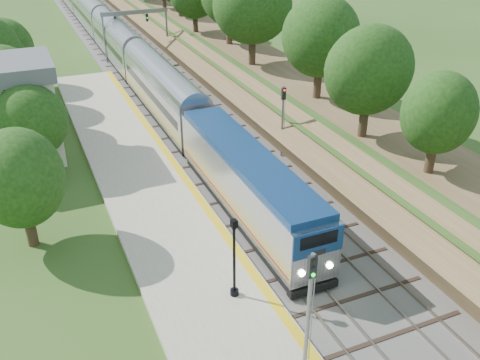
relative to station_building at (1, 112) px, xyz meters
name	(u,v)px	position (x,y,z in m)	size (l,w,h in m)	color
trackbed	(126,50)	(16.00, 30.00, -4.02)	(9.50, 170.00, 0.28)	#4C4944
platform	(166,221)	(8.80, -14.00, -3.90)	(6.40, 68.00, 0.38)	#A09481
yellow_stripe	(208,210)	(11.65, -14.00, -3.70)	(0.55, 68.00, 0.01)	gold
embankment	(184,31)	(24.35, 30.00, -2.14)	(10.64, 170.00, 11.70)	brown
station_building	(1,112)	(0.00, 0.00, 0.00)	(8.60, 6.60, 8.00)	white
signal_gantry	(135,22)	(16.47, 24.99, 0.73)	(8.40, 0.38, 6.20)	slate
trees_behind_platform	(51,148)	(2.83, -9.33, 0.44)	(7.82, 53.32, 7.21)	#332316
train	(92,16)	(14.00, 44.22, -1.87)	(2.95, 138.45, 4.34)	black
lamppost_far	(234,263)	(10.01, -22.52, -1.65)	(0.46, 0.46, 4.60)	black
signal_platform	(310,299)	(11.10, -28.04, -0.03)	(0.35, 0.28, 5.99)	slate
signal_farside	(283,114)	(20.20, -8.01, -0.41)	(0.32, 0.25, 5.82)	slate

